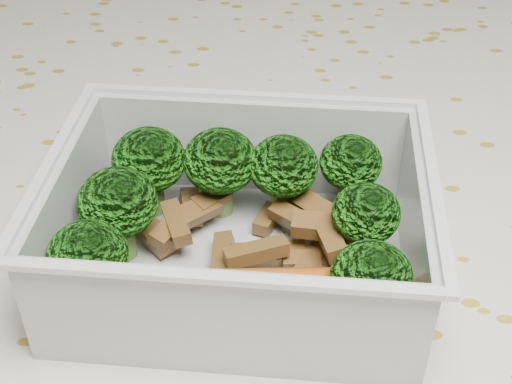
{
  "coord_description": "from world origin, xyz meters",
  "views": [
    {
      "loc": [
        0.01,
        -0.3,
        1.02
      ],
      "look_at": [
        -0.01,
        -0.01,
        0.78
      ],
      "focal_mm": 50.0,
      "sensor_mm": 36.0,
      "label": 1
    }
  ],
  "objects": [
    {
      "name": "dining_table",
      "position": [
        0.0,
        0.0,
        0.67
      ],
      "size": [
        1.4,
        0.9,
        0.75
      ],
      "color": "brown",
      "rests_on": "ground"
    },
    {
      "name": "tablecloth",
      "position": [
        0.0,
        0.0,
        0.72
      ],
      "size": [
        1.46,
        0.96,
        0.19
      ],
      "color": "beige",
      "rests_on": "dining_table"
    },
    {
      "name": "lunch_container",
      "position": [
        -0.01,
        -0.04,
        0.78
      ],
      "size": [
        0.19,
        0.15,
        0.06
      ],
      "color": "silver",
      "rests_on": "tablecloth"
    },
    {
      "name": "broccoli_florets",
      "position": [
        -0.02,
        -0.03,
        0.79
      ],
      "size": [
        0.16,
        0.12,
        0.05
      ],
      "color": "#608C3F",
      "rests_on": "lunch_container"
    },
    {
      "name": "meat_pile",
      "position": [
        -0.0,
        -0.04,
        0.77
      ],
      "size": [
        0.12,
        0.07,
        0.03
      ],
      "color": "brown",
      "rests_on": "lunch_container"
    },
    {
      "name": "sausage",
      "position": [
        -0.01,
        -0.08,
        0.78
      ],
      "size": [
        0.16,
        0.03,
        0.03
      ],
      "color": "#BA5A1B",
      "rests_on": "lunch_container"
    }
  ]
}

